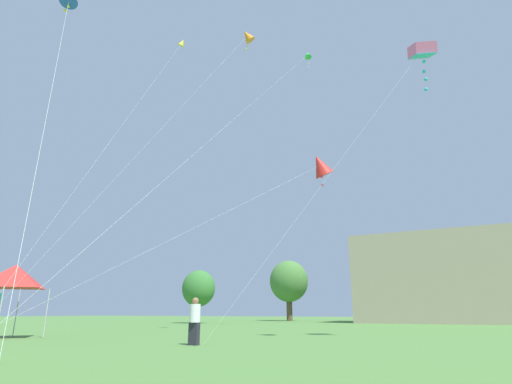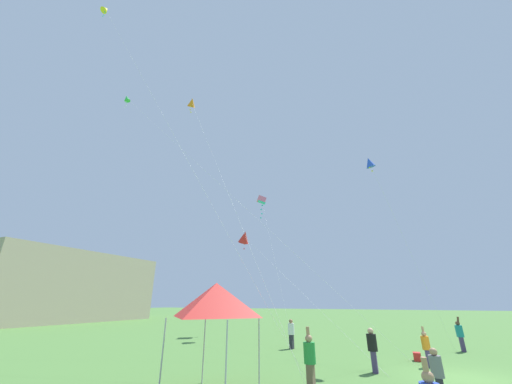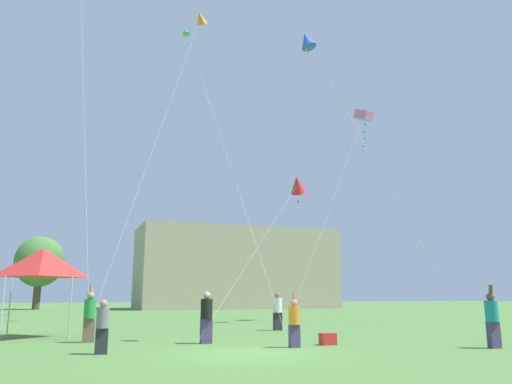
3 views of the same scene
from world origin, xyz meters
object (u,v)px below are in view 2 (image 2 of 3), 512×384
festival_tent (216,300)px  person_teal_shirt (460,334)px  cooler_box (417,357)px  kite_orange_diamond_5 (192,103)px  person_grey_shirt (438,374)px  kite_green_diamond_0 (127,99)px  kite_blue_diamond_1 (370,163)px  kite_yellow_diamond_4 (106,10)px  person_green_shirt (310,359)px  person_white_shirt (291,333)px  kite_red_diamond_3 (244,237)px  person_black_shirt (373,348)px  person_orange_shirt (426,347)px  kite_pink_box_2 (262,200)px

festival_tent → person_teal_shirt: bearing=-33.9°
cooler_box → kite_orange_diamond_5: kite_orange_diamond_5 is taller
festival_tent → person_grey_shirt: (2.06, -6.71, -2.10)m
cooler_box → kite_green_diamond_0: size_ratio=0.02×
kite_blue_diamond_1 → kite_yellow_diamond_4: (-9.04, 17.29, 12.95)m
person_green_shirt → kite_blue_diamond_1: size_ratio=0.17×
person_white_shirt → person_grey_shirt: (-8.44, -7.34, -0.13)m
kite_green_diamond_0 → kite_blue_diamond_1: kite_green_diamond_0 is taller
festival_tent → kite_blue_diamond_1: 13.83m
kite_blue_diamond_1 → kite_red_diamond_3: size_ratio=1.00×
festival_tent → person_green_shirt: size_ratio=1.75×
person_grey_shirt → person_black_shirt: bearing=-90.0°
person_orange_shirt → kite_orange_diamond_5: (0.36, 15.79, 19.63)m
festival_tent → person_green_shirt: festival_tent is taller
cooler_box → person_orange_shirt: bearing=-163.7°
person_orange_shirt → kite_pink_box_2: 22.18m
person_orange_shirt → person_green_shirt: size_ratio=0.86×
kite_orange_diamond_5 → kite_pink_box_2: bearing=-11.3°
person_green_shirt → kite_pink_box_2: bearing=-46.6°
cooler_box → person_orange_shirt: (-1.41, -0.41, 0.64)m
person_green_shirt → kite_green_diamond_0: 33.87m
person_green_shirt → kite_blue_diamond_1: (7.39, -2.88, 10.51)m
kite_green_diamond_0 → kite_orange_diamond_5: kite_green_diamond_0 is taller
kite_red_diamond_3 → kite_orange_diamond_5: kite_orange_diamond_5 is taller
person_white_shirt → kite_red_diamond_3: 9.97m
person_orange_shirt → kite_yellow_diamond_4: 30.96m
kite_yellow_diamond_4 → person_grey_shirt: bearing=-84.2°
person_orange_shirt → kite_pink_box_2: kite_pink_box_2 is taller
kite_green_diamond_0 → kite_orange_diamond_5: (-1.10, -10.58, -4.86)m
kite_pink_box_2 → kite_red_diamond_3: 7.78m
person_teal_shirt → person_orange_shirt: bearing=-136.5°
kite_blue_diamond_1 → person_orange_shirt: bearing=-137.0°
person_grey_shirt → kite_green_diamond_0: size_ratio=0.06×
person_orange_shirt → kite_yellow_diamond_4: size_ratio=0.07×
person_green_shirt → person_grey_shirt: person_green_shirt is taller
person_orange_shirt → person_black_shirt: person_black_shirt is taller
kite_blue_diamond_1 → kite_yellow_diamond_4: 23.42m
person_grey_shirt → kite_pink_box_2: 25.69m
kite_red_diamond_3 → person_teal_shirt: bearing=-91.5°
kite_red_diamond_3 → kite_pink_box_2: bearing=5.9°
festival_tent → kite_yellow_diamond_4: bearing=89.1°
kite_pink_box_2 → kite_orange_diamond_5: bearing=168.7°
festival_tent → person_teal_shirt: size_ratio=1.78×
person_green_shirt → person_white_shirt: 9.33m
person_orange_shirt → kite_red_diamond_3: size_ratio=0.14×
kite_blue_diamond_1 → kite_orange_diamond_5: bearing=93.6°
festival_tent → kite_pink_box_2: size_ratio=0.24×
person_green_shirt → person_black_shirt: bearing=-100.3°
person_black_shirt → person_white_shirt: (4.87, 5.30, 0.00)m
person_green_shirt → kite_yellow_diamond_4: bearing=22.0°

